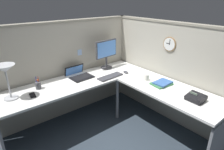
% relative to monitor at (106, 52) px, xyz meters
% --- Properties ---
extents(ground_plane, '(6.80, 6.80, 0.00)m').
position_rel_monitor_xyz_m(ground_plane, '(-0.31, -0.64, -1.02)').
color(ground_plane, '#2D3842').
extents(cubicle_wall_back, '(2.57, 0.12, 1.58)m').
position_rel_monitor_xyz_m(cubicle_wall_back, '(-0.67, 0.23, -0.23)').
color(cubicle_wall_back, '#A8A393').
rests_on(cubicle_wall_back, ground).
extents(cubicle_wall_right, '(0.12, 2.37, 1.58)m').
position_rel_monitor_xyz_m(cubicle_wall_right, '(0.56, -0.90, -0.23)').
color(cubicle_wall_right, '#A8A393').
rests_on(cubicle_wall_right, ground).
extents(desk, '(2.35, 2.15, 0.73)m').
position_rel_monitor_xyz_m(desk, '(-0.45, -0.69, -0.39)').
color(desk, white).
rests_on(desk, ground).
extents(monitor, '(0.46, 0.20, 0.50)m').
position_rel_monitor_xyz_m(monitor, '(0.00, 0.00, 0.00)').
color(monitor, '#38383D').
rests_on(monitor, desk).
extents(laptop, '(0.36, 0.40, 0.22)m').
position_rel_monitor_xyz_m(laptop, '(-0.58, -0.02, -0.27)').
color(laptop, black).
rests_on(laptop, desk).
extents(keyboard, '(0.44, 0.17, 0.02)m').
position_rel_monitor_xyz_m(keyboard, '(-0.21, -0.38, -0.28)').
color(keyboard, '#38383D').
rests_on(keyboard, desk).
extents(computer_mouse, '(0.06, 0.10, 0.03)m').
position_rel_monitor_xyz_m(computer_mouse, '(0.10, -0.40, -0.28)').
color(computer_mouse, '#38383D').
rests_on(computer_mouse, desk).
extents(desk_lamp_dome, '(0.24, 0.24, 0.44)m').
position_rel_monitor_xyz_m(desk_lamp_dome, '(-1.60, -0.13, 0.07)').
color(desk_lamp_dome, '#B7BABF').
rests_on(desk_lamp_dome, desk).
extents(pen_cup, '(0.08, 0.08, 0.18)m').
position_rel_monitor_xyz_m(pen_cup, '(-1.24, -0.07, -0.24)').
color(pen_cup, '#4C4C51').
rests_on(pen_cup, desk).
extents(cell_phone, '(0.09, 0.15, 0.01)m').
position_rel_monitor_xyz_m(cell_phone, '(-1.37, -0.22, -0.29)').
color(cell_phone, black).
rests_on(cell_phone, desk).
extents(office_phone, '(0.19, 0.21, 0.11)m').
position_rel_monitor_xyz_m(office_phone, '(0.14, -1.61, -0.26)').
color(office_phone, black).
rests_on(office_phone, desk).
extents(book_stack, '(0.30, 0.24, 0.04)m').
position_rel_monitor_xyz_m(book_stack, '(0.20, -1.06, -0.27)').
color(book_stack, '#3F7F4C').
rests_on(book_stack, desk).
extents(coffee_mug, '(0.08, 0.08, 0.10)m').
position_rel_monitor_xyz_m(coffee_mug, '(0.14, -0.81, -0.25)').
color(coffee_mug, silver).
rests_on(coffee_mug, desk).
extents(wall_clock, '(0.04, 0.22, 0.22)m').
position_rel_monitor_xyz_m(wall_clock, '(0.51, -0.91, 0.23)').
color(wall_clock, olive).
extents(pinned_note_leftmost, '(0.08, 0.00, 0.10)m').
position_rel_monitor_xyz_m(pinned_note_leftmost, '(-0.42, 0.18, 0.03)').
color(pinned_note_leftmost, '#99B7E5').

